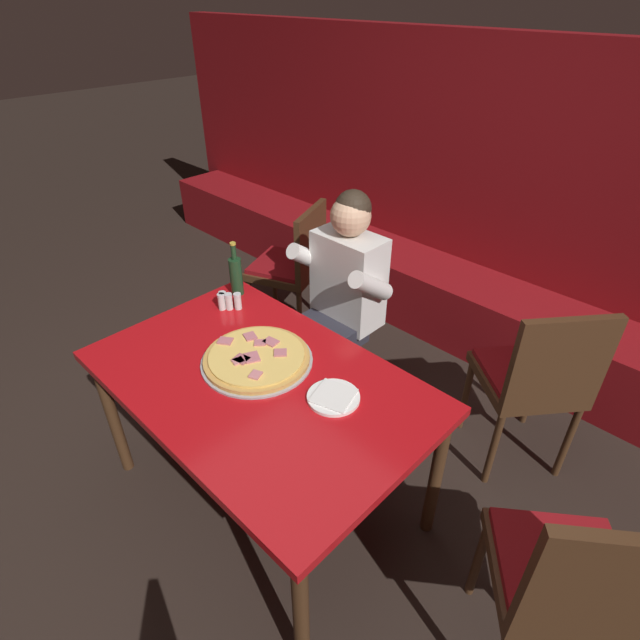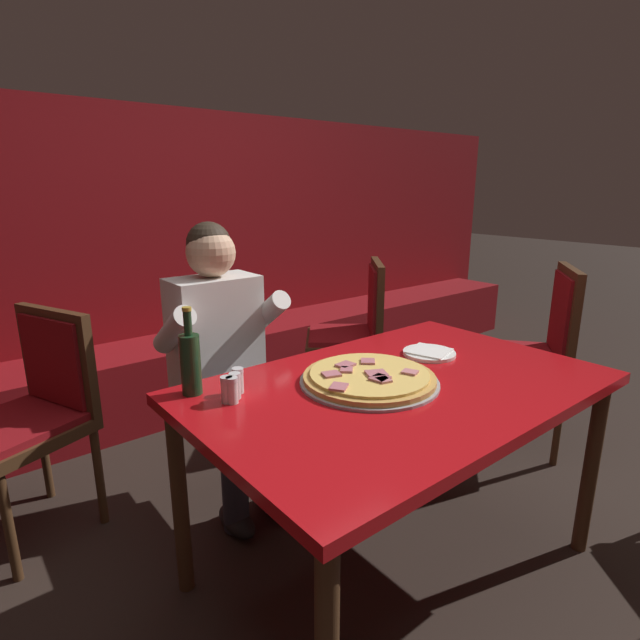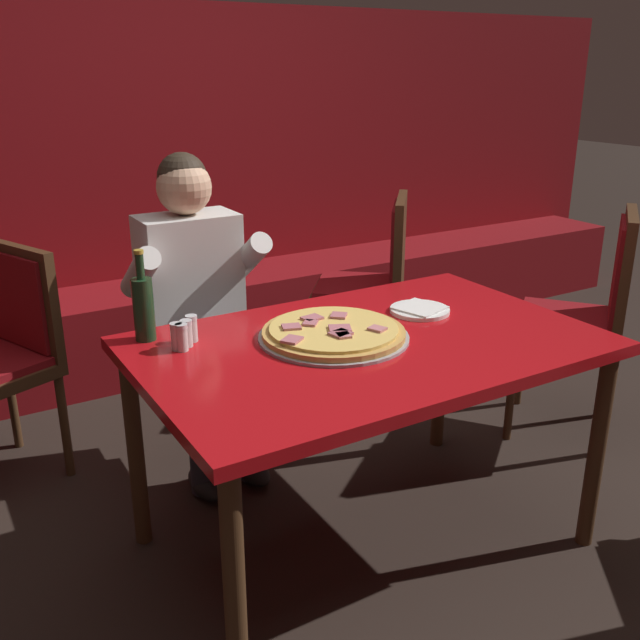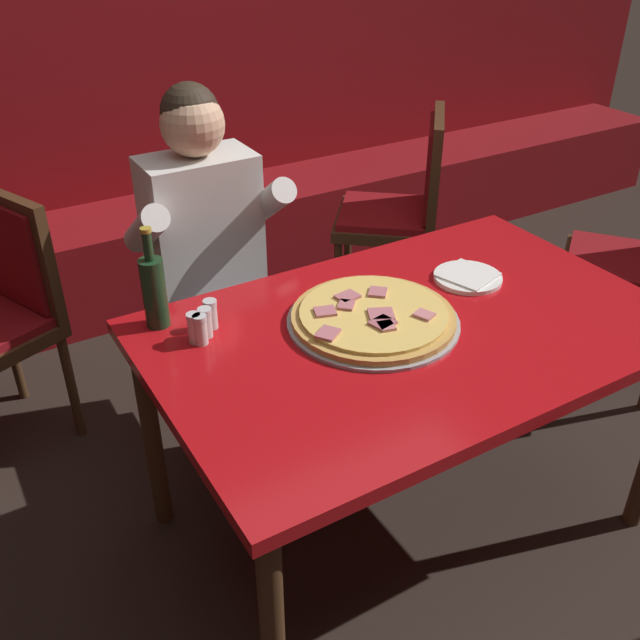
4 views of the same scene
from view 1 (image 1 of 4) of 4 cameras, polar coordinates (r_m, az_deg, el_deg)
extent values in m
plane|color=black|center=(2.65, -5.89, -19.21)|extent=(24.00, 24.00, 0.00)
cube|color=maroon|center=(3.58, 21.29, 12.74)|extent=(6.80, 0.16, 1.90)
cube|color=maroon|center=(3.62, 16.76, 1.00)|extent=(6.46, 0.48, 0.46)
cylinder|color=#422816|center=(2.68, -22.60, -10.21)|extent=(0.06, 0.06, 0.72)
cylinder|color=#422816|center=(1.94, -2.19, -30.80)|extent=(0.06, 0.06, 0.72)
cylinder|color=#422816|center=(2.95, -8.80, -2.97)|extent=(0.06, 0.06, 0.72)
cylinder|color=#422816|center=(2.30, 13.11, -16.97)|extent=(0.06, 0.06, 0.72)
cube|color=#B20F14|center=(2.10, -7.06, -7.01)|extent=(1.45, 0.92, 0.04)
cylinder|color=#9E9EA3|center=(2.17, -7.21, -4.62)|extent=(0.48, 0.48, 0.01)
cylinder|color=#C69347|center=(2.17, -7.23, -4.33)|extent=(0.46, 0.46, 0.02)
cylinder|color=#E5BC5B|center=(2.16, -7.26, -4.04)|extent=(0.41, 0.41, 0.01)
cube|color=#B76670|center=(2.25, -10.78, -2.36)|extent=(0.08, 0.08, 0.01)
cube|color=#B76670|center=(2.21, -5.64, -2.49)|extent=(0.07, 0.06, 0.01)
cube|color=#C6757A|center=(2.12, -9.37, -4.64)|extent=(0.05, 0.06, 0.01)
cube|color=#A85B66|center=(2.13, -9.01, -4.45)|extent=(0.07, 0.07, 0.01)
cube|color=#B76670|center=(2.21, -6.87, -2.60)|extent=(0.07, 0.07, 0.01)
cube|color=#B76670|center=(2.13, -7.80, -4.25)|extent=(0.09, 0.09, 0.01)
cube|color=#B76670|center=(2.15, -4.55, -3.74)|extent=(0.07, 0.07, 0.01)
cube|color=#B76670|center=(2.26, -7.99, -1.86)|extent=(0.07, 0.07, 0.01)
cube|color=#C6757A|center=(2.04, -7.38, -6.23)|extent=(0.06, 0.06, 0.01)
cylinder|color=white|center=(1.98, 1.55, -8.82)|extent=(0.21, 0.21, 0.01)
cube|color=white|center=(1.97, 1.55, -8.61)|extent=(0.19, 0.19, 0.01)
cylinder|color=#19381E|center=(2.62, -9.56, 4.91)|extent=(0.07, 0.07, 0.20)
cylinder|color=#19381E|center=(2.55, -9.85, 7.66)|extent=(0.03, 0.03, 0.08)
cylinder|color=#B29933|center=(2.53, -9.95, 8.59)|extent=(0.03, 0.03, 0.01)
cylinder|color=silver|center=(2.53, -11.17, 1.94)|extent=(0.04, 0.04, 0.07)
cylinder|color=silver|center=(2.54, -11.14, 1.67)|extent=(0.03, 0.03, 0.04)
cylinder|color=silver|center=(2.51, -11.28, 2.77)|extent=(0.04, 0.04, 0.01)
cylinder|color=silver|center=(2.52, -9.37, 2.00)|extent=(0.04, 0.04, 0.07)
cylinder|color=#516B33|center=(2.53, -9.34, 1.73)|extent=(0.03, 0.03, 0.04)
cylinder|color=silver|center=(2.50, -9.46, 2.84)|extent=(0.04, 0.04, 0.01)
cylinder|color=silver|center=(2.55, -11.03, 2.17)|extent=(0.04, 0.04, 0.07)
cylinder|color=#B23323|center=(2.55, -10.99, 1.89)|extent=(0.03, 0.03, 0.04)
cylinder|color=silver|center=(2.52, -11.13, 3.00)|extent=(0.04, 0.04, 0.01)
cylinder|color=silver|center=(2.52, -10.36, 1.96)|extent=(0.04, 0.04, 0.07)
cylinder|color=#28231E|center=(2.53, -10.32, 1.69)|extent=(0.03, 0.03, 0.04)
cylinder|color=silver|center=(2.50, -10.46, 2.80)|extent=(0.04, 0.04, 0.01)
ellipsoid|color=black|center=(3.04, -2.41, -8.84)|extent=(0.11, 0.24, 0.09)
ellipsoid|color=black|center=(2.94, 0.33, -10.70)|extent=(0.11, 0.24, 0.09)
cylinder|color=#282833|center=(2.92, -2.50, -6.18)|extent=(0.11, 0.11, 0.43)
cylinder|color=#282833|center=(2.81, 0.34, -8.02)|extent=(0.11, 0.11, 0.43)
cube|color=#282833|center=(2.75, 0.31, -1.70)|extent=(0.34, 0.40, 0.12)
cube|color=silver|center=(2.73, 3.26, 4.68)|extent=(0.38, 0.22, 0.52)
cylinder|color=silver|center=(2.77, -1.22, 7.10)|extent=(0.09, 0.30, 0.25)
cylinder|color=silver|center=(2.51, 5.86, 3.90)|extent=(0.09, 0.30, 0.25)
sphere|color=#D6A884|center=(2.57, 3.52, 11.79)|extent=(0.21, 0.21, 0.21)
sphere|color=#2D2319|center=(2.57, 3.78, 12.60)|extent=(0.19, 0.19, 0.19)
cylinder|color=#422816|center=(3.83, -5.23, 4.29)|extent=(0.04, 0.04, 0.44)
cylinder|color=#422816|center=(3.55, -7.97, 1.45)|extent=(0.04, 0.04, 0.44)
cylinder|color=#422816|center=(3.69, 0.05, 3.20)|extent=(0.04, 0.04, 0.44)
cylinder|color=#422816|center=(3.40, -2.36, 0.16)|extent=(0.04, 0.04, 0.44)
cube|color=#422816|center=(3.49, -4.04, 5.81)|extent=(0.57, 0.57, 0.05)
cube|color=maroon|center=(3.47, -4.06, 6.39)|extent=(0.53, 0.53, 0.03)
cube|color=#422816|center=(3.30, -1.04, 8.95)|extent=(0.20, 0.42, 0.44)
cube|color=maroon|center=(3.31, -1.44, 9.01)|extent=(0.16, 0.34, 0.37)
cylinder|color=#422816|center=(3.04, 23.05, -7.39)|extent=(0.04, 0.04, 0.47)
cylinder|color=#422816|center=(2.89, 16.33, -8.25)|extent=(0.04, 0.04, 0.47)
cylinder|color=#422816|center=(2.81, 26.40, -12.36)|extent=(0.04, 0.04, 0.47)
cylinder|color=#422816|center=(2.64, 19.18, -13.68)|extent=(0.04, 0.04, 0.47)
cube|color=#422816|center=(2.67, 22.42, -6.25)|extent=(0.62, 0.62, 0.05)
cube|color=maroon|center=(2.65, 22.60, -5.58)|extent=(0.57, 0.57, 0.03)
cube|color=#422816|center=(2.39, 25.74, -4.52)|extent=(0.31, 0.37, 0.46)
cube|color=maroon|center=(2.41, 25.46, -4.16)|extent=(0.25, 0.29, 0.39)
cylinder|color=#422816|center=(2.38, 27.49, -24.02)|extent=(0.04, 0.04, 0.47)
cylinder|color=#422816|center=(2.26, 17.66, -24.61)|extent=(0.04, 0.04, 0.47)
cube|color=#422816|center=(2.01, 25.74, -24.88)|extent=(0.62, 0.62, 0.05)
cube|color=maroon|center=(1.98, 26.04, -24.26)|extent=(0.57, 0.57, 0.03)
cube|color=#422816|center=(1.70, 30.13, -25.48)|extent=(0.37, 0.30, 0.50)
cube|color=maroon|center=(1.71, 29.84, -24.78)|extent=(0.30, 0.24, 0.42)
camera|label=2|loc=(2.61, -46.99, 7.82)|focal=28.00mm
camera|label=3|loc=(2.66, -61.23, 4.84)|focal=40.00mm
camera|label=4|loc=(2.41, -55.61, 12.69)|focal=40.00mm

